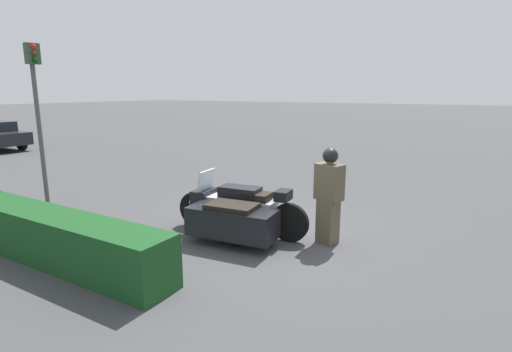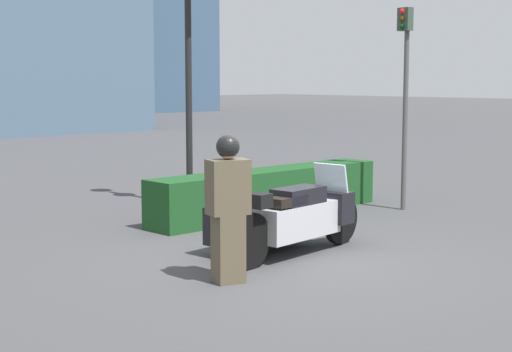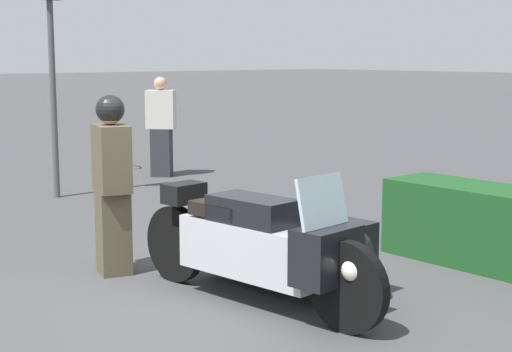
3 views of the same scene
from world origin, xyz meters
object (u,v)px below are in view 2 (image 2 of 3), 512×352
object	(u,v)px
traffic_light_near	(405,79)
hedge_bush_curbside	(269,192)
officer_rider	(228,205)
police_motorcycle	(281,217)
twin_lamp_post	(188,8)

from	to	relation	value
traffic_light_near	hedge_bush_curbside	bearing A→B (deg)	-23.66
officer_rider	hedge_bush_curbside	xyz separation A→B (m)	(3.53, 2.97, -0.51)
police_motorcycle	hedge_bush_curbside	xyz separation A→B (m)	(1.94, 2.25, -0.08)
officer_rider	twin_lamp_post	size ratio (longest dim) A/B	0.39
twin_lamp_post	traffic_light_near	xyz separation A→B (m)	(2.49, -3.00, -1.28)
hedge_bush_curbside	twin_lamp_post	distance (m)	3.67
police_motorcycle	twin_lamp_post	world-z (taller)	twin_lamp_post
twin_lamp_post	traffic_light_near	size ratio (longest dim) A/B	1.22
police_motorcycle	officer_rider	world-z (taller)	officer_rider
hedge_bush_curbside	twin_lamp_post	bearing A→B (deg)	102.59
police_motorcycle	hedge_bush_curbside	world-z (taller)	police_motorcycle
traffic_light_near	police_motorcycle	bearing A→B (deg)	21.04
officer_rider	twin_lamp_post	distance (m)	6.26
hedge_bush_curbside	traffic_light_near	world-z (taller)	traffic_light_near
hedge_bush_curbside	twin_lamp_post	size ratio (longest dim) A/B	1.10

